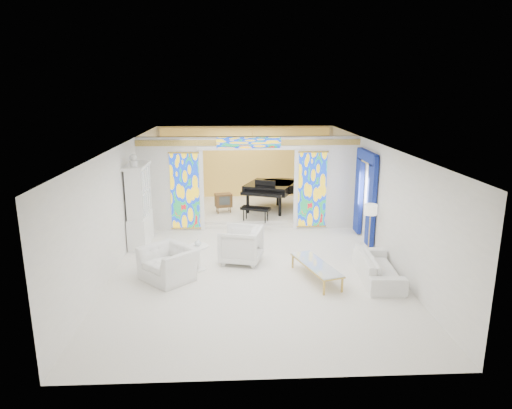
{
  "coord_description": "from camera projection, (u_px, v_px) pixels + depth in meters",
  "views": [
    {
      "loc": [
        -0.48,
        -12.28,
        4.47
      ],
      "look_at": [
        0.14,
        0.2,
        1.27
      ],
      "focal_mm": 32.0,
      "sensor_mm": 36.0,
      "label": 1
    }
  ],
  "objects": [
    {
      "name": "grand_piano",
      "position": [
        275.0,
        187.0,
        16.46
      ],
      "size": [
        2.56,
        3.08,
        1.19
      ],
      "rotation": [
        0.0,
        0.0,
        -0.38
      ],
      "color": "black",
      "rests_on": "alcove_platform"
    },
    {
      "name": "vase",
      "position": [
        198.0,
        242.0,
        11.36
      ],
      "size": [
        0.21,
        0.21,
        0.18
      ],
      "primitive_type": "imported",
      "rotation": [
        0.0,
        0.0,
        -0.29
      ],
      "color": "white",
      "rests_on": "side_table"
    },
    {
      "name": "stained_glass_right",
      "position": [
        312.0,
        190.0,
        14.61
      ],
      "size": [
        0.9,
        0.04,
        2.4
      ],
      "primitive_type": "cube",
      "color": "gold",
      "rests_on": "partition_wall"
    },
    {
      "name": "stained_glass_left",
      "position": [
        185.0,
        191.0,
        14.42
      ],
      "size": [
        0.9,
        0.04,
        2.4
      ],
      "primitive_type": "cube",
      "color": "gold",
      "rests_on": "partition_wall"
    },
    {
      "name": "china_cabinet",
      "position": [
        139.0,
        206.0,
        13.14
      ],
      "size": [
        0.56,
        1.46,
        2.72
      ],
      "color": "white",
      "rests_on": "floor"
    },
    {
      "name": "armchair_right",
      "position": [
        241.0,
        245.0,
        11.96
      ],
      "size": [
        1.26,
        1.24,
        0.94
      ],
      "primitive_type": "imported",
      "rotation": [
        0.0,
        0.0,
        -1.82
      ],
      "color": "white",
      "rests_on": "floor"
    },
    {
      "name": "tv_console",
      "position": [
        223.0,
        200.0,
        16.11
      ],
      "size": [
        0.65,
        0.51,
        0.67
      ],
      "rotation": [
        0.0,
        0.0,
        0.22
      ],
      "color": "brown",
      "rests_on": "alcove_platform"
    },
    {
      "name": "partition_wall",
      "position": [
        249.0,
        179.0,
        14.53
      ],
      "size": [
        7.0,
        0.22,
        3.0
      ],
      "color": "silver",
      "rests_on": "floor"
    },
    {
      "name": "coffee_table",
      "position": [
        316.0,
        265.0,
        10.87
      ],
      "size": [
        1.05,
        1.88,
        0.4
      ],
      "rotation": [
        0.0,
        0.0,
        0.3
      ],
      "color": "white",
      "rests_on": "floor"
    },
    {
      "name": "side_table",
      "position": [
        198.0,
        254.0,
        11.43
      ],
      "size": [
        0.59,
        0.59,
        0.65
      ],
      "rotation": [
        0.0,
        0.0,
        0.16
      ],
      "color": "white",
      "rests_on": "floor"
    },
    {
      "name": "sofa",
      "position": [
        378.0,
        267.0,
        10.91
      ],
      "size": [
        0.96,
        2.16,
        0.62
      ],
      "primitive_type": "imported",
      "rotation": [
        0.0,
        0.0,
        1.51
      ],
      "color": "white",
      "rests_on": "floor"
    },
    {
      "name": "floor",
      "position": [
        251.0,
        249.0,
        13.01
      ],
      "size": [
        12.0,
        12.0,
        0.0
      ],
      "primitive_type": "plane",
      "color": "white",
      "rests_on": "ground"
    },
    {
      "name": "gold_curtain_back",
      "position": [
        246.0,
        164.0,
        18.33
      ],
      "size": [
        6.7,
        0.1,
        2.9
      ],
      "primitive_type": "cube",
      "color": "gold",
      "rests_on": "wall_back"
    },
    {
      "name": "ceiling",
      "position": [
        251.0,
        144.0,
        12.26
      ],
      "size": [
        7.0,
        12.0,
        0.02
      ],
      "primitive_type": "cube",
      "color": "white",
      "rests_on": "wall_back"
    },
    {
      "name": "floor_lamp",
      "position": [
        370.0,
        212.0,
        12.3
      ],
      "size": [
        0.42,
        0.42,
        1.43
      ],
      "rotation": [
        0.0,
        0.0,
        -0.24
      ],
      "color": "gold",
      "rests_on": "floor"
    },
    {
      "name": "blue_drapes",
      "position": [
        365.0,
        189.0,
        13.46
      ],
      "size": [
        0.14,
        1.85,
        2.65
      ],
      "color": "navy",
      "rests_on": "wall_right"
    },
    {
      "name": "wall_front",
      "position": [
        267.0,
        292.0,
        6.83
      ],
      "size": [
        7.0,
        0.02,
        3.0
      ],
      "primitive_type": "cube",
      "color": "silver",
      "rests_on": "floor"
    },
    {
      "name": "wall_left",
      "position": [
        124.0,
        200.0,
        12.47
      ],
      "size": [
        0.02,
        12.0,
        3.0
      ],
      "primitive_type": "cube",
      "color": "silver",
      "rests_on": "floor"
    },
    {
      "name": "wall_right",
      "position": [
        376.0,
        197.0,
        12.8
      ],
      "size": [
        0.02,
        12.0,
        3.0
      ],
      "primitive_type": "cube",
      "color": "silver",
      "rests_on": "floor"
    },
    {
      "name": "wall_back",
      "position": [
        246.0,
        164.0,
        18.44
      ],
      "size": [
        7.0,
        0.02,
        3.0
      ],
      "primitive_type": "cube",
      "color": "silver",
      "rests_on": "floor"
    },
    {
      "name": "chandelier",
      "position": [
        252.0,
        143.0,
        16.26
      ],
      "size": [
        0.48,
        0.48,
        0.3
      ],
      "primitive_type": "cylinder",
      "color": "gold",
      "rests_on": "ceiling"
    },
    {
      "name": "stained_glass_transom",
      "position": [
        249.0,
        143.0,
        14.14
      ],
      "size": [
        2.0,
        0.04,
        0.34
      ],
      "primitive_type": "cube",
      "color": "gold",
      "rests_on": "partition_wall"
    },
    {
      "name": "alcove_platform",
      "position": [
        247.0,
        209.0,
        16.95
      ],
      "size": [
        6.8,
        3.8,
        0.18
      ],
      "primitive_type": "cube",
      "color": "white",
      "rests_on": "floor"
    },
    {
      "name": "armchair_left",
      "position": [
        169.0,
        264.0,
        10.89
      ],
      "size": [
        1.6,
        1.6,
        0.78
      ],
      "primitive_type": "imported",
      "rotation": [
        0.0,
        0.0,
        -0.79
      ],
      "color": "white",
      "rests_on": "floor"
    }
  ]
}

